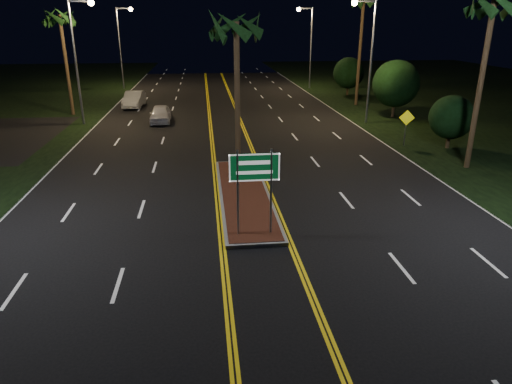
{
  "coord_description": "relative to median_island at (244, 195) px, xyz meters",
  "views": [
    {
      "loc": [
        -1.69,
        -12.38,
        7.51
      ],
      "look_at": [
        0.02,
        2.47,
        1.9
      ],
      "focal_mm": 32.0,
      "sensor_mm": 36.0,
      "label": 1
    }
  ],
  "objects": [
    {
      "name": "shrub_far",
      "position": [
        13.8,
        29.0,
        2.25
      ],
      "size": [
        3.24,
        3.24,
        3.96
      ],
      "color": "#382819",
      "rests_on": "ground"
    },
    {
      "name": "palm_median",
      "position": [
        0.0,
        3.5,
        7.19
      ],
      "size": [
        2.4,
        2.4,
        8.3
      ],
      "color": "#382819",
      "rests_on": "ground"
    },
    {
      "name": "ground",
      "position": [
        0.0,
        -7.0,
        -0.08
      ],
      "size": [
        120.0,
        120.0,
        0.0
      ],
      "primitive_type": "plane",
      "color": "black",
      "rests_on": "ground"
    },
    {
      "name": "car_far",
      "position": [
        -8.07,
        24.19,
        0.76
      ],
      "size": [
        2.41,
        5.15,
        1.68
      ],
      "primitive_type": "imported",
      "rotation": [
        0.0,
        0.0,
        -0.05
      ],
      "color": "#A8ACB2",
      "rests_on": "ground"
    },
    {
      "name": "palm_left_far",
      "position": [
        -12.8,
        21.0,
        7.66
      ],
      "size": [
        2.4,
        2.4,
        8.8
      ],
      "color": "#382819",
      "rests_on": "ground"
    },
    {
      "name": "shrub_near",
      "position": [
        13.5,
        7.0,
        1.86
      ],
      "size": [
        2.7,
        2.7,
        3.3
      ],
      "color": "#382819",
      "rests_on": "ground"
    },
    {
      "name": "shrub_mid",
      "position": [
        14.0,
        17.0,
        2.64
      ],
      "size": [
        3.78,
        3.78,
        4.62
      ],
      "color": "#382819",
      "rests_on": "ground"
    },
    {
      "name": "streetlight_right_far",
      "position": [
        10.61,
        35.0,
        5.57
      ],
      "size": [
        1.91,
        0.44,
        9.0
      ],
      "color": "gray",
      "rests_on": "ground"
    },
    {
      "name": "palm_right_far",
      "position": [
        12.8,
        23.0,
        9.06
      ],
      "size": [
        2.4,
        2.4,
        10.3
      ],
      "color": "#382819",
      "rests_on": "ground"
    },
    {
      "name": "highway_sign",
      "position": [
        0.0,
        -4.2,
        2.32
      ],
      "size": [
        1.8,
        0.08,
        3.2
      ],
      "color": "gray",
      "rests_on": "ground"
    },
    {
      "name": "streetlight_left_far",
      "position": [
        -10.61,
        37.0,
        5.57
      ],
      "size": [
        1.91,
        0.44,
        9.0
      ],
      "color": "gray",
      "rests_on": "ground"
    },
    {
      "name": "streetlight_right_mid",
      "position": [
        10.61,
        15.0,
        5.57
      ],
      "size": [
        1.91,
        0.44,
        9.0
      ],
      "color": "gray",
      "rests_on": "ground"
    },
    {
      "name": "streetlight_left_mid",
      "position": [
        -10.61,
        17.0,
        5.57
      ],
      "size": [
        1.91,
        0.44,
        9.0
      ],
      "color": "gray",
      "rests_on": "ground"
    },
    {
      "name": "car_near",
      "position": [
        -5.09,
        17.01,
        0.68
      ],
      "size": [
        2.05,
        4.64,
        1.54
      ],
      "primitive_type": "imported",
      "rotation": [
        0.0,
        0.0,
        0.02
      ],
      "color": "silver",
      "rests_on": "ground"
    },
    {
      "name": "median_island",
      "position": [
        0.0,
        0.0,
        0.0
      ],
      "size": [
        2.25,
        10.25,
        0.17
      ],
      "color": "gray",
      "rests_on": "ground"
    },
    {
      "name": "palm_right_near",
      "position": [
        12.5,
        3.0,
        8.13
      ],
      "size": [
        2.4,
        2.4,
        9.3
      ],
      "color": "#382819",
      "rests_on": "ground"
    },
    {
      "name": "warning_sign",
      "position": [
        11.02,
        7.87,
        1.39
      ],
      "size": [
        0.95,
        0.22,
        2.29
      ],
      "rotation": [
        0.0,
        0.0,
        -0.2
      ],
      "color": "gray",
      "rests_on": "ground"
    }
  ]
}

